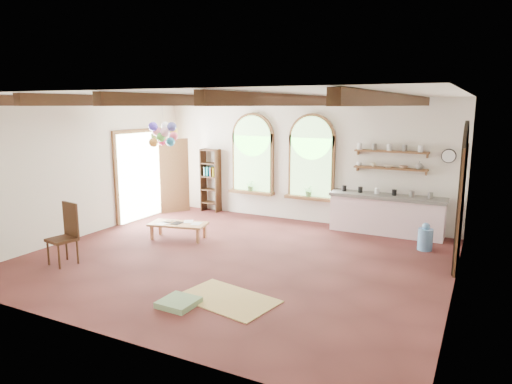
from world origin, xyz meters
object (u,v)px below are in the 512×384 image
Objects in this scene: side_chair at (64,247)px; balloon_cluster at (163,134)px; kitchen_counter at (386,214)px; coffee_table at (178,225)px.

side_chair is 3.48m from balloon_cluster.
side_chair reaches higher than kitchen_counter.
balloon_cluster reaches higher than coffee_table.
kitchen_counter is at bearing 32.06° from coffee_table.
coffee_table is (-4.15, -2.60, -0.15)m from kitchen_counter.
coffee_table is 2.55m from side_chair.
kitchen_counter is 7.12m from side_chair.
kitchen_counter is 4.90m from coffee_table.
side_chair is (-5.10, -4.97, -0.13)m from kitchen_counter.
coffee_table is 1.18× the size of side_chair.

